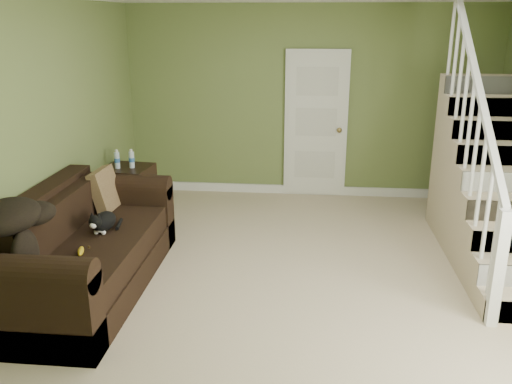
% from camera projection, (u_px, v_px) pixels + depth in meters
% --- Properties ---
extents(floor, '(5.00, 5.50, 0.01)m').
position_uv_depth(floor, '(303.00, 281.00, 5.20)').
color(floor, '#CAAF92').
rests_on(floor, ground).
extents(wall_back, '(5.00, 0.04, 2.60)m').
position_uv_depth(wall_back, '(309.00, 103.00, 7.41)').
color(wall_back, olive).
rests_on(wall_back, floor).
extents(wall_front, '(5.00, 0.04, 2.60)m').
position_uv_depth(wall_front, '(299.00, 304.00, 2.20)').
color(wall_front, olive).
rests_on(wall_front, floor).
extents(wall_left, '(0.04, 5.50, 2.60)m').
position_uv_depth(wall_left, '(38.00, 143.00, 5.04)').
color(wall_left, olive).
rests_on(wall_left, floor).
extents(baseboard_back, '(5.00, 0.04, 0.12)m').
position_uv_depth(baseboard_back, '(307.00, 190.00, 7.76)').
color(baseboard_back, white).
rests_on(baseboard_back, floor).
extents(baseboard_left, '(0.04, 5.50, 0.12)m').
position_uv_depth(baseboard_left, '(56.00, 264.00, 5.42)').
color(baseboard_left, white).
rests_on(baseboard_left, floor).
extents(door, '(0.86, 0.12, 2.02)m').
position_uv_depth(door, '(316.00, 125.00, 7.45)').
color(door, white).
rests_on(door, floor).
extents(staircase, '(1.00, 2.51, 2.82)m').
position_uv_depth(staircase, '(495.00, 193.00, 5.73)').
color(staircase, '#CAAF92').
rests_on(staircase, floor).
extents(sofa, '(1.02, 2.37, 0.94)m').
position_uv_depth(sofa, '(82.00, 253.00, 4.96)').
color(sofa, black).
rests_on(sofa, floor).
extents(side_table, '(0.61, 0.61, 0.90)m').
position_uv_depth(side_table, '(129.00, 192.00, 6.74)').
color(side_table, black).
rests_on(side_table, floor).
extents(cat, '(0.23, 0.49, 0.24)m').
position_uv_depth(cat, '(103.00, 222.00, 5.03)').
color(cat, black).
rests_on(cat, sofa).
extents(banana, '(0.10, 0.18, 0.05)m').
position_uv_depth(banana, '(81.00, 251.00, 4.57)').
color(banana, gold).
rests_on(banana, sofa).
extents(throw_pillow, '(0.23, 0.44, 0.45)m').
position_uv_depth(throw_pillow, '(105.00, 190.00, 5.61)').
color(throw_pillow, '#4E381F').
rests_on(throw_pillow, sofa).
extents(throw_blanket, '(0.56, 0.68, 0.25)m').
position_uv_depth(throw_blanket, '(8.00, 216.00, 4.12)').
color(throw_blanket, black).
rests_on(throw_blanket, sofa).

